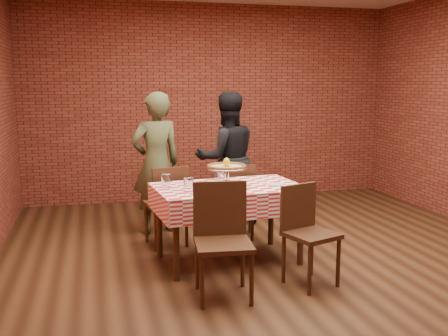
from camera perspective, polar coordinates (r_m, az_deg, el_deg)
The scene contains 19 objects.
ground at distance 5.20m, azimuth 6.20°, elevation -10.30°, with size 6.00×6.00×0.00m, color black.
back_wall at distance 7.78m, azimuth -1.40°, elevation 7.21°, with size 5.50×5.50×0.00m, color maroon.
table at distance 5.09m, azimuth 0.50°, elevation -6.22°, with size 1.40×0.84×0.75m, color #412412.
tablecloth at distance 5.03m, azimuth 0.50°, elevation -3.34°, with size 1.43×0.87×0.24m, color red, non-canonical shape.
pizza_stand at distance 4.97m, azimuth 0.28°, elevation -1.00°, with size 0.41×0.41×0.18m, color silver, non-canonical shape.
pizza at distance 4.95m, azimuth 0.29°, elevation 0.11°, with size 0.38×0.38×0.03m, color beige.
lemon at distance 4.94m, azimuth 0.29°, elevation 0.66°, with size 0.07×0.07×0.08m, color yellow.
water_glass_left at distance 4.72m, azimuth -3.96°, elevation -1.87°, with size 0.08×0.08×0.13m, color white.
water_glass_right at distance 4.93m, azimuth -6.45°, elevation -1.43°, with size 0.08×0.08×0.13m, color white.
side_plate at distance 5.07m, azimuth 5.70°, elevation -1.81°, with size 0.17×0.17×0.01m, color white.
sweetener_packet_a at distance 5.12m, azimuth 7.64°, elevation -1.79°, with size 0.05×0.04×0.01m, color white.
sweetener_packet_b at distance 5.11m, azimuth 7.02°, elevation -1.79°, with size 0.05×0.04×0.01m, color white.
condiment_caddy at distance 5.31m, azimuth -0.58°, elevation -0.52°, with size 0.11×0.08×0.15m, color silver.
chair_near_left at distance 4.22m, azimuth -0.07°, elevation -8.26°, with size 0.45×0.45×0.93m, color #412412, non-canonical shape.
chair_near_right at distance 4.55m, azimuth 9.64°, elevation -7.49°, with size 0.39×0.39×0.87m, color #412412, non-canonical shape.
chair_far_left at distance 5.62m, azimuth -6.45°, elevation -4.10°, with size 0.40×0.40×0.88m, color #412412, non-canonical shape.
chair_far_right at distance 5.87m, azimuth 1.45°, elevation -3.55°, with size 0.39×0.39×0.86m, color #412412, non-canonical shape.
diner_olive at distance 6.03m, azimuth -7.54°, elevation 0.52°, with size 0.60×0.39×1.65m, color #444B2B.
diner_black at distance 6.38m, azimuth 0.32°, elevation 1.06°, with size 0.80×0.62×1.64m, color black.
Camera 1 is at (-1.74, -4.58, 1.75)m, focal length 41.31 mm.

